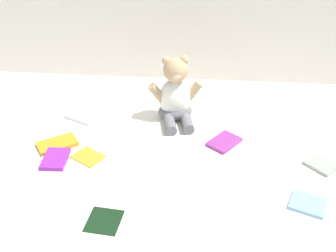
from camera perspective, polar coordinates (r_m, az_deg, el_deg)
ground_plane at (r=1.60m, az=0.18°, el=-1.06°), size 3.20×3.20×0.00m
teddy_bear at (r=1.65m, az=1.01°, el=3.98°), size 0.22×0.21×0.26m
book_case_0 at (r=1.56m, az=7.54°, el=-2.14°), size 0.14×0.14×0.01m
book_case_1 at (r=1.59m, az=-14.61°, el=-2.34°), size 0.16×0.14×0.01m
book_case_2 at (r=1.53m, az=19.82°, el=-4.91°), size 0.12×0.12×0.01m
book_case_3 at (r=1.73m, az=-11.44°, el=1.32°), size 0.14×0.12×0.01m
book_case_4 at (r=1.51m, az=-10.66°, el=-4.01°), size 0.13×0.12×0.01m
book_case_5 at (r=1.26m, az=-8.57°, el=-12.40°), size 0.10×0.11×0.01m
book_case_6 at (r=1.36m, az=18.25°, el=-9.88°), size 0.13×0.12×0.01m
book_case_7 at (r=1.51m, az=-14.86°, el=-4.31°), size 0.09×0.12×0.01m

